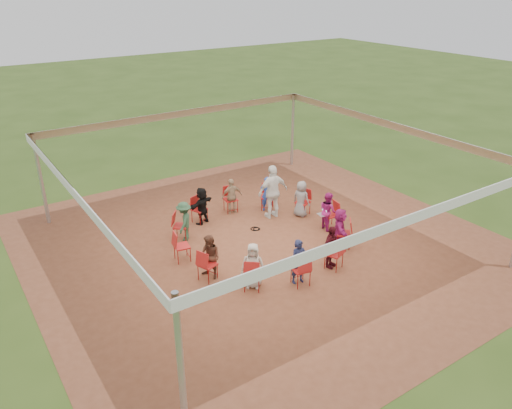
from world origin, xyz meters
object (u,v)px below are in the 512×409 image
chair_6 (182,246)px  chair_8 (252,274)px  person_seated_2 (267,194)px  chair_10 (334,254)px  person_seated_3 (232,196)px  standing_person (273,192)px  chair_4 (199,210)px  person_seated_1 (301,199)px  laptop (323,213)px  chair_1 (303,202)px  person_seated_4 (202,206)px  chair_11 (344,234)px  person_seated_0 (328,211)px  chair_5 (181,226)px  person_seated_10 (340,228)px  person_seated_9 (331,247)px  person_seated_5 (184,221)px  chair_3 (231,199)px  cable_coil (256,229)px  chair_7 (207,265)px  chair_9 (301,270)px  person_seated_6 (210,257)px  person_seated_8 (299,262)px  person_seated_7 (253,266)px  chair_2 (267,197)px

chair_6 → chair_8: size_ratio=1.00×
person_seated_2 → chair_10: bearing=120.8°
person_seated_3 → standing_person: 1.44m
chair_4 → person_seated_1: 3.38m
laptop → chair_6: bearing=90.0°
chair_1 → person_seated_4: person_seated_4 is taller
chair_11 → person_seated_0: person_seated_0 is taller
chair_11 → laptop: (0.24, 1.20, 0.13)m
chair_4 → chair_5: 1.27m
chair_10 → person_seated_3: size_ratio=0.73×
chair_1 → person_seated_10: (-0.49, -2.34, 0.17)m
chair_5 → chair_8: same height
chair_1 → person_seated_1: (-0.11, -0.04, 0.17)m
chair_11 → person_seated_9: 1.25m
chair_8 → person_seated_5: (-0.25, 3.37, 0.17)m
chair_5 → chair_6: 1.27m
standing_person → chair_11: bearing=105.3°
person_seated_9 → chair_3: bearing=74.6°
person_seated_2 → laptop: 2.25m
person_seated_9 → cable_coil: 3.10m
chair_7 → person_seated_3: (2.67, 3.16, 0.17)m
chair_9 → person_seated_10: bearing=32.5°
chair_3 → chair_9: same height
person_seated_6 → person_seated_8: 2.33m
person_seated_6 → laptop: size_ratio=3.74×
person_seated_5 → person_seated_10: size_ratio=1.00×
chair_7 → person_seated_10: size_ratio=0.73×
standing_person → chair_4: bearing=-20.1°
person_seated_7 → cable_coil: person_seated_7 is taller
chair_7 → laptop: (4.42, 0.51, 0.13)m
chair_3 → chair_4: size_ratio=1.00×
chair_10 → person_seated_6: size_ratio=0.73×
chair_2 → chair_8: 4.89m
chair_2 → person_seated_8: 4.61m
person_seated_3 → person_seated_1: bearing=150.0°
chair_5 → person_seated_2: size_ratio=0.73×
person_seated_8 → laptop: bearing=47.1°
chair_1 → chair_9: (-2.69, -3.28, 0.00)m
person_seated_2 → person_seated_7: 4.65m
chair_4 → chair_8: (-0.69, -4.18, 0.00)m
person_seated_0 → person_seated_2: same height
chair_4 → person_seated_5: 1.25m
chair_7 → cable_coil: size_ratio=2.55×
chair_5 → chair_10: (2.75, -3.84, 0.00)m
chair_11 → person_seated_0: size_ratio=0.73×
person_seated_0 → cable_coil: size_ratio=3.50×
person_seated_2 → chair_8: bearing=90.0°
chair_5 → person_seated_9: size_ratio=0.73×
chair_6 → chair_7: size_ratio=1.00×
chair_1 → chair_7: bearing=90.0°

